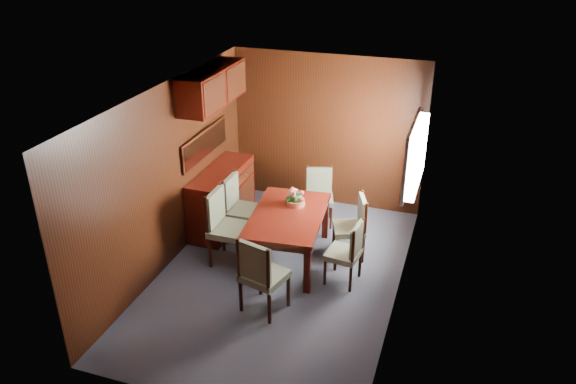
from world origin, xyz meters
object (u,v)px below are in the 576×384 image
(dining_table, at_px, (288,220))
(flower_centerpiece, at_px, (296,196))
(chair_right_near, at_px, (349,250))
(chair_left_near, at_px, (224,223))
(chair_head, at_px, (260,272))
(sideboard, at_px, (222,198))

(dining_table, bearing_deg, flower_centerpiece, 79.98)
(chair_right_near, bearing_deg, chair_left_near, 97.97)
(dining_table, relative_size, chair_head, 1.57)
(sideboard, height_order, chair_head, chair_head)
(dining_table, xyz_separation_m, chair_head, (0.06, -1.18, -0.04))
(chair_right_near, bearing_deg, flower_centerpiece, 64.72)
(sideboard, xyz_separation_m, chair_head, (1.29, -1.76, 0.10))
(dining_table, xyz_separation_m, chair_left_near, (-0.78, -0.30, -0.02))
(chair_left_near, relative_size, chair_right_near, 1.20)
(sideboard, xyz_separation_m, chair_left_near, (0.44, -0.88, 0.13))
(sideboard, height_order, chair_right_near, sideboard)
(chair_left_near, distance_m, flower_centerpiece, 1.02)
(sideboard, relative_size, chair_head, 1.41)
(chair_left_near, xyz_separation_m, flower_centerpiece, (0.80, 0.58, 0.24))
(sideboard, distance_m, flower_centerpiece, 1.33)
(sideboard, bearing_deg, chair_left_near, -63.47)
(sideboard, xyz_separation_m, flower_centerpiece, (1.24, -0.30, 0.37))
(dining_table, bearing_deg, chair_left_near, -164.97)
(sideboard, bearing_deg, chair_right_near, -21.95)
(chair_head, distance_m, flower_centerpiece, 1.48)
(chair_left_near, bearing_deg, chair_head, 44.07)
(chair_right_near, bearing_deg, chair_head, 144.71)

